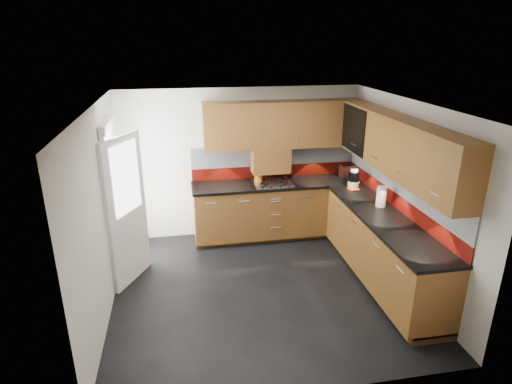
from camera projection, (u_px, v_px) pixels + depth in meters
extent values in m
cube|color=black|center=(262.00, 289.00, 5.65)|extent=(4.00, 3.80, 0.02)
cube|color=white|center=(263.00, 101.00, 4.80)|extent=(4.00, 3.80, 0.10)
cube|color=beige|center=(241.00, 162.00, 6.93)|extent=(4.00, 0.08, 2.64)
cube|color=beige|center=(306.00, 285.00, 3.53)|extent=(4.00, 0.08, 2.64)
cube|color=beige|center=(97.00, 215.00, 4.90)|extent=(0.08, 3.80, 2.64)
cube|color=beige|center=(409.00, 194.00, 5.56)|extent=(0.08, 3.80, 2.64)
cube|color=#573813|center=(278.00, 209.00, 6.96)|extent=(2.70, 0.60, 0.95)
cube|color=brown|center=(382.00, 249.00, 5.66)|extent=(0.60, 2.60, 0.95)
cube|color=#402711|center=(277.00, 232.00, 7.13)|extent=(2.70, 0.54, 0.10)
cube|color=#402711|center=(381.00, 277.00, 5.81)|extent=(0.54, 2.60, 0.10)
cube|color=black|center=(278.00, 184.00, 6.79)|extent=(2.72, 0.62, 0.04)
cube|color=black|center=(386.00, 219.00, 5.49)|extent=(0.62, 2.60, 0.04)
cube|color=maroon|center=(274.00, 171.00, 7.03)|extent=(2.70, 0.02, 0.20)
cube|color=silver|center=(275.00, 155.00, 6.94)|extent=(2.70, 0.02, 0.34)
cube|color=maroon|center=(396.00, 200.00, 5.79)|extent=(0.02, 3.20, 0.20)
cube|color=silver|center=(399.00, 181.00, 5.70)|extent=(0.02, 3.20, 0.34)
cube|color=#573813|center=(283.00, 124.00, 6.63)|extent=(2.50, 0.33, 0.72)
cube|color=brown|center=(399.00, 146.00, 5.33)|extent=(0.33, 2.87, 0.72)
cube|color=silver|center=(276.00, 141.00, 6.51)|extent=(1.80, 0.01, 0.16)
cube|color=silver|center=(385.00, 164.00, 5.35)|extent=(0.01, 2.00, 0.16)
cube|color=#573813|center=(270.00, 160.00, 6.79)|extent=(0.60, 0.33, 0.40)
cube|color=black|center=(353.00, 130.00, 6.26)|extent=(0.01, 0.80, 0.66)
cube|color=#FFD18C|center=(373.00, 129.00, 6.31)|extent=(0.01, 0.76, 0.64)
cube|color=black|center=(364.00, 128.00, 6.28)|extent=(0.29, 0.76, 0.01)
cylinder|color=black|center=(372.00, 124.00, 6.02)|extent=(0.07, 0.07, 0.16)
cylinder|color=black|center=(368.00, 122.00, 6.16)|extent=(0.07, 0.07, 0.16)
cylinder|color=white|center=(364.00, 120.00, 6.29)|extent=(0.07, 0.07, 0.16)
cylinder|color=black|center=(359.00, 119.00, 6.43)|extent=(0.07, 0.07, 0.16)
cube|color=white|center=(116.00, 201.00, 5.81)|extent=(0.06, 0.95, 2.04)
cube|color=white|center=(127.00, 211.00, 5.52)|extent=(0.42, 0.73, 1.98)
cube|color=white|center=(126.00, 178.00, 5.37)|extent=(0.28, 0.50, 0.90)
cube|color=silver|center=(272.00, 182.00, 6.76)|extent=(0.60, 0.52, 0.02)
torus|color=black|center=(264.00, 184.00, 6.61)|extent=(0.13, 0.13, 0.02)
torus|color=black|center=(284.00, 183.00, 6.66)|extent=(0.13, 0.13, 0.02)
torus|color=black|center=(261.00, 179.00, 6.84)|extent=(0.13, 0.13, 0.02)
torus|color=black|center=(280.00, 178.00, 6.89)|extent=(0.13, 0.13, 0.02)
cube|color=black|center=(276.00, 187.00, 6.53)|extent=(0.46, 0.04, 0.02)
cylinder|color=orange|center=(258.00, 177.00, 6.81)|extent=(0.13, 0.13, 0.16)
cylinder|color=olive|center=(258.00, 165.00, 6.76)|extent=(0.06, 0.03, 0.31)
cylinder|color=olive|center=(258.00, 165.00, 6.76)|extent=(0.06, 0.02, 0.29)
cylinder|color=olive|center=(257.00, 164.00, 6.75)|extent=(0.05, 0.05, 0.33)
cylinder|color=olive|center=(259.00, 166.00, 6.76)|extent=(0.05, 0.03, 0.27)
cylinder|color=olive|center=(257.00, 166.00, 6.74)|extent=(0.02, 0.06, 0.30)
cube|color=silver|center=(348.00, 171.00, 7.04)|extent=(0.28, 0.19, 0.19)
cube|color=black|center=(349.00, 166.00, 7.00)|extent=(0.21, 0.04, 0.01)
cube|color=black|center=(348.00, 165.00, 7.04)|extent=(0.21, 0.04, 0.01)
cylinder|color=white|center=(353.00, 184.00, 6.58)|extent=(0.17, 0.17, 0.10)
cylinder|color=black|center=(354.00, 176.00, 6.54)|extent=(0.16, 0.16, 0.15)
cylinder|color=white|center=(354.00, 170.00, 6.50)|extent=(0.11, 0.11, 0.04)
cylinder|color=white|center=(381.00, 197.00, 5.81)|extent=(0.15, 0.15, 0.28)
cube|color=#E84819|center=(354.00, 189.00, 6.47)|extent=(0.16, 0.15, 0.02)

